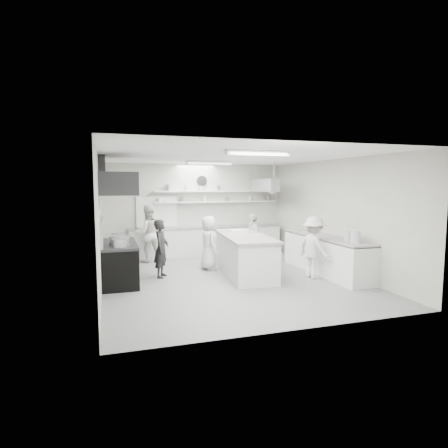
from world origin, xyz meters
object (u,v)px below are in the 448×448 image
object	(u,v)px
prep_island	(245,256)
cook_back	(148,233)
back_counter	(207,241)
right_counter	(326,255)
stove	(119,264)
cook_stove	(161,248)

from	to	relation	value
prep_island	cook_back	xyz separation A→B (m)	(-2.21, 2.38, 0.37)
back_counter	right_counter	distance (m)	4.13
stove	back_counter	xyz separation A→B (m)	(2.90, 2.80, 0.01)
stove	prep_island	distance (m)	3.14
prep_island	cook_stove	world-z (taller)	cook_stove
right_counter	prep_island	distance (m)	2.17
stove	back_counter	distance (m)	4.03
prep_island	back_counter	bearing A→B (deg)	100.25
stove	cook_back	xyz separation A→B (m)	(0.92, 2.26, 0.41)
back_counter	prep_island	distance (m)	2.93
cook_stove	cook_back	xyz separation A→B (m)	(-0.12, 2.02, 0.13)
right_counter	cook_back	distance (m)	5.20
stove	prep_island	world-z (taller)	prep_island
cook_stove	cook_back	size ratio (longest dim) A/B	0.85
back_counter	cook_stove	bearing A→B (deg)	-126.06
cook_back	right_counter	bearing A→B (deg)	137.74
prep_island	right_counter	bearing A→B (deg)	-7.06
back_counter	cook_back	size ratio (longest dim) A/B	2.90
stove	right_counter	size ratio (longest dim) A/B	0.55
prep_island	stove	bearing A→B (deg)	-176.59
cook_back	stove	bearing A→B (deg)	59.03
stove	right_counter	xyz separation A→B (m)	(5.25, -0.60, 0.02)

